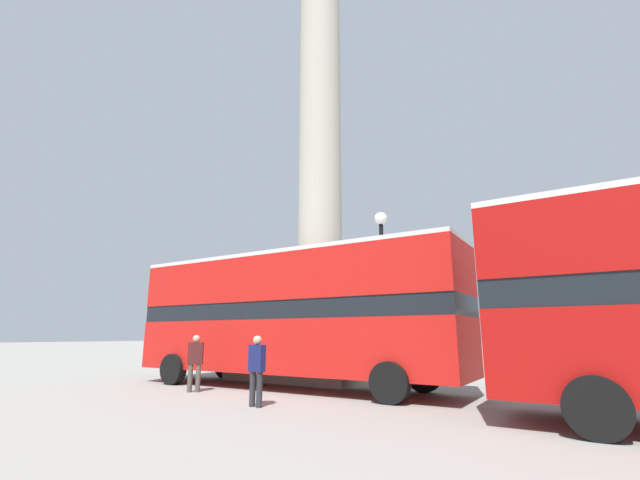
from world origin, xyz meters
name	(u,v)px	position (x,y,z in m)	size (l,w,h in m)	color
ground_plane	(320,378)	(0.00, 0.00, 0.00)	(200.00, 200.00, 0.00)	gray
monument_column	(320,202)	(0.00, 0.00, 7.12)	(5.24, 5.24, 21.07)	#ADA593
bus_b	(290,313)	(1.06, -3.24, 2.32)	(11.29, 3.21, 4.19)	red
equestrian_statue	(590,334)	(8.92, 3.25, 1.66)	(3.69, 3.13, 5.77)	#ADA593
street_lamp	(383,285)	(3.58, -1.58, 3.22)	(0.43, 0.43, 5.69)	black
pedestrian_near_lamp	(257,367)	(2.62, -6.45, 0.88)	(0.43, 0.21, 1.61)	#28282D
pedestrian_by_plinth	(195,360)	(-0.68, -5.53, 0.89)	(0.44, 0.41, 1.63)	#4C473D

